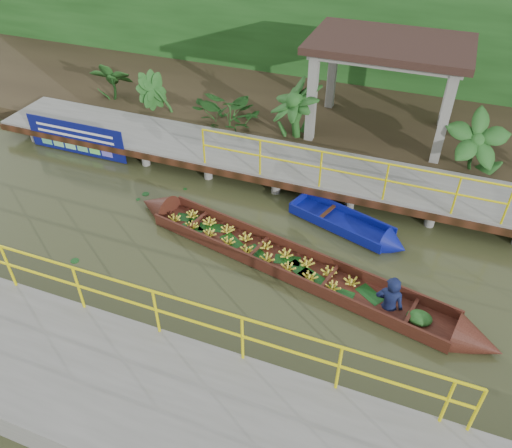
% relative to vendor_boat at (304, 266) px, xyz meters
% --- Properties ---
extents(ground, '(80.00, 80.00, 0.00)m').
position_rel_vendor_boat_xyz_m(ground, '(-2.61, 0.06, -0.23)').
color(ground, '#34371B').
rests_on(ground, ground).
extents(land_strip, '(30.00, 8.00, 0.45)m').
position_rel_vendor_boat_xyz_m(land_strip, '(-2.61, 7.56, -0.00)').
color(land_strip, '#2F2417').
rests_on(land_strip, ground).
extents(far_dock, '(16.00, 2.06, 1.66)m').
position_rel_vendor_boat_xyz_m(far_dock, '(-2.59, 3.49, 0.25)').
color(far_dock, slate).
rests_on(far_dock, ground).
extents(near_dock, '(18.00, 2.40, 1.73)m').
position_rel_vendor_boat_xyz_m(near_dock, '(-1.61, -4.14, 0.07)').
color(near_dock, slate).
rests_on(near_dock, ground).
extents(pavilion, '(4.40, 3.00, 3.00)m').
position_rel_vendor_boat_xyz_m(pavilion, '(0.39, 6.36, 2.59)').
color(pavilion, slate).
rests_on(pavilion, ground).
extents(foliage_backdrop, '(30.00, 0.80, 4.00)m').
position_rel_vendor_boat_xyz_m(foliage_backdrop, '(-2.61, 10.06, 1.77)').
color(foliage_backdrop, '#194215').
rests_on(foliage_backdrop, ground).
extents(vendor_boat, '(8.86, 2.69, 1.99)m').
position_rel_vendor_boat_xyz_m(vendor_boat, '(0.00, 0.00, 0.00)').
color(vendor_boat, '#33140E').
rests_on(vendor_boat, ground).
extents(moored_blue_boat, '(3.09, 1.65, 0.72)m').
position_rel_vendor_boat_xyz_m(moored_blue_boat, '(1.05, 1.72, -0.10)').
color(moored_blue_boat, navy).
rests_on(moored_blue_boat, ground).
extents(blue_banner, '(3.28, 0.04, 1.03)m').
position_rel_vendor_boat_xyz_m(blue_banner, '(-7.78, 2.54, 0.33)').
color(blue_banner, '#0B105E').
rests_on(blue_banner, ground).
extents(tropical_plants, '(14.20, 1.20, 1.51)m').
position_rel_vendor_boat_xyz_m(tropical_plants, '(-2.13, 5.36, 0.98)').
color(tropical_plants, '#194215').
rests_on(tropical_plants, ground).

